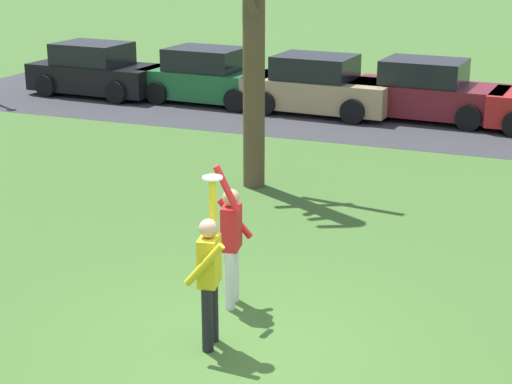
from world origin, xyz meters
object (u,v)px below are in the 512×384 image
at_px(person_catcher, 209,272).
at_px(parked_car_maroon, 427,92).
at_px(parked_car_black, 96,71).
at_px(parked_car_tan, 319,87).
at_px(parked_car_green, 209,78).
at_px(person_defender, 231,237).
at_px(frisbee_disc, 212,178).
at_px(bare_tree_tall, 253,21).

relative_size(person_catcher, parked_car_maroon, 0.50).
xyz_separation_m(parked_car_black, parked_car_tan, (7.11, 0.02, 0.00)).
bearing_deg(parked_car_green, parked_car_black, -173.08).
distance_m(parked_car_black, parked_car_maroon, 10.04).
height_order(person_defender, frisbee_disc, frisbee_disc).
distance_m(person_catcher, parked_car_black, 16.69).
bearing_deg(parked_car_tan, parked_car_maroon, 9.84).
relative_size(frisbee_disc, bare_tree_tall, 0.04).
distance_m(parked_car_black, parked_car_green, 3.69).
relative_size(parked_car_black, parked_car_green, 1.00).
xyz_separation_m(parked_car_black, parked_car_maroon, (10.03, 0.36, 0.00)).
distance_m(person_defender, bare_tree_tall, 5.95).
height_order(parked_car_black, bare_tree_tall, bare_tree_tall).
relative_size(frisbee_disc, parked_car_black, 0.06).
bearing_deg(parked_car_maroon, bare_tree_tall, -102.39).
bearing_deg(parked_car_maroon, parked_car_tan, -170.16).
bearing_deg(person_catcher, person_defender, 0.00).
xyz_separation_m(frisbee_disc, parked_car_black, (-9.95, 13.15, -1.37)).
relative_size(person_defender, parked_car_maroon, 0.49).
height_order(parked_car_black, parked_car_green, same).
height_order(parked_car_green, parked_car_maroon, same).
bearing_deg(bare_tree_tall, parked_car_tan, 97.16).
bearing_deg(parked_car_green, parked_car_tan, -0.55).
distance_m(frisbee_disc, parked_car_green, 14.84).
relative_size(person_defender, parked_car_green, 0.49).
height_order(frisbee_disc, parked_car_maroon, frisbee_disc).
relative_size(parked_car_black, parked_car_tan, 1.00).
distance_m(parked_car_green, bare_tree_tall, 8.78).
xyz_separation_m(parked_car_black, bare_tree_tall, (7.99, -6.98, 2.51)).
distance_m(parked_car_black, parked_car_tan, 7.11).
distance_m(parked_car_green, parked_car_tan, 3.43).
height_order(frisbee_disc, parked_car_black, frisbee_disc).
xyz_separation_m(person_catcher, bare_tree_tall, (-2.01, 6.38, 2.25)).
xyz_separation_m(frisbee_disc, parked_car_green, (-6.27, 13.39, -1.37)).
height_order(parked_car_tan, parked_car_maroon, same).
height_order(person_catcher, bare_tree_tall, bare_tree_tall).
bearing_deg(person_catcher, parked_car_black, 26.20).
bearing_deg(parked_car_maroon, parked_car_black, -174.77).
bearing_deg(bare_tree_tall, frisbee_disc, -72.32).
bearing_deg(person_catcher, frisbee_disc, -0.00).
bearing_deg(parked_car_tan, bare_tree_tall, -79.66).
height_order(person_catcher, person_defender, person_catcher).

